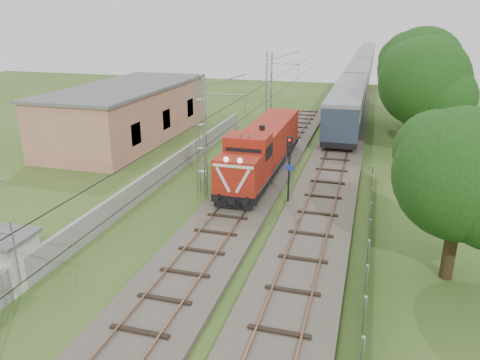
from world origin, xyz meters
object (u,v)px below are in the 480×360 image
(signal_post, at_px, (289,158))
(relay_hut, at_px, (7,260))
(locomotive, at_px, (263,148))
(coach_rake, at_px, (362,67))

(signal_post, relative_size, relay_hut, 1.88)
(locomotive, bearing_deg, relay_hut, -112.41)
(locomotive, xyz_separation_m, coach_rake, (5.00, 55.04, 0.55))
(signal_post, distance_m, relay_hut, 16.33)
(locomotive, distance_m, coach_rake, 55.27)
(coach_rake, xyz_separation_m, signal_post, (-2.07, -60.49, 0.48))
(coach_rake, bearing_deg, relay_hut, -99.64)
(signal_post, bearing_deg, coach_rake, 88.04)
(coach_rake, height_order, relay_hut, coach_rake)
(coach_rake, distance_m, relay_hut, 74.04)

